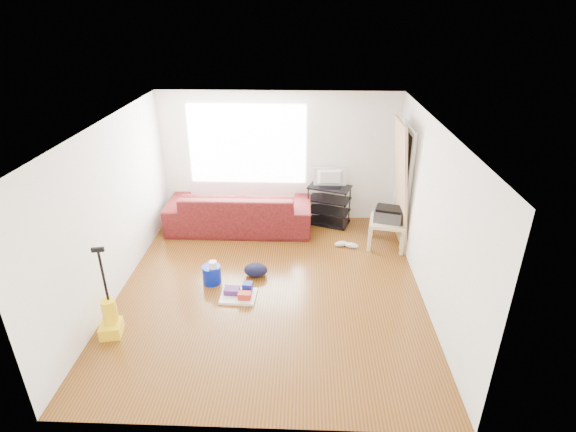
{
  "coord_description": "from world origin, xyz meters",
  "views": [
    {
      "loc": [
        0.48,
        -5.68,
        3.94
      ],
      "look_at": [
        0.24,
        0.6,
        0.92
      ],
      "focal_mm": 28.0,
      "sensor_mm": 36.0,
      "label": 1
    }
  ],
  "objects_px": {
    "bucket": "(212,282)",
    "tv_stand": "(329,205)",
    "cleaning_tray": "(240,294)",
    "sofa": "(240,228)",
    "vacuum": "(110,318)",
    "backpack": "(256,275)",
    "side_table": "(387,224)"
  },
  "relations": [
    {
      "from": "side_table",
      "to": "bucket",
      "type": "xyz_separation_m",
      "value": [
        -2.87,
        -1.28,
        -0.42
      ]
    },
    {
      "from": "tv_stand",
      "to": "vacuum",
      "type": "bearing_deg",
      "value": -112.22
    },
    {
      "from": "sofa",
      "to": "cleaning_tray",
      "type": "distance_m",
      "value": 2.23
    },
    {
      "from": "tv_stand",
      "to": "cleaning_tray",
      "type": "bearing_deg",
      "value": -100.14
    },
    {
      "from": "sofa",
      "to": "bucket",
      "type": "height_order",
      "value": "sofa"
    },
    {
      "from": "backpack",
      "to": "cleaning_tray",
      "type": "bearing_deg",
      "value": -106.13
    },
    {
      "from": "cleaning_tray",
      "to": "vacuum",
      "type": "distance_m",
      "value": 1.79
    },
    {
      "from": "backpack",
      "to": "vacuum",
      "type": "distance_m",
      "value": 2.27
    },
    {
      "from": "side_table",
      "to": "vacuum",
      "type": "height_order",
      "value": "vacuum"
    },
    {
      "from": "side_table",
      "to": "cleaning_tray",
      "type": "xyz_separation_m",
      "value": [
        -2.39,
        -1.64,
        -0.36
      ]
    },
    {
      "from": "cleaning_tray",
      "to": "vacuum",
      "type": "height_order",
      "value": "vacuum"
    },
    {
      "from": "tv_stand",
      "to": "bucket",
      "type": "xyz_separation_m",
      "value": [
        -1.88,
        -2.11,
        -0.4
      ]
    },
    {
      "from": "sofa",
      "to": "backpack",
      "type": "xyz_separation_m",
      "value": [
        0.47,
        -1.62,
        0.0
      ]
    },
    {
      "from": "side_table",
      "to": "backpack",
      "type": "xyz_separation_m",
      "value": [
        -2.21,
        -1.06,
        -0.42
      ]
    },
    {
      "from": "tv_stand",
      "to": "bucket",
      "type": "distance_m",
      "value": 2.86
    },
    {
      "from": "bucket",
      "to": "cleaning_tray",
      "type": "height_order",
      "value": "cleaning_tray"
    },
    {
      "from": "backpack",
      "to": "vacuum",
      "type": "height_order",
      "value": "vacuum"
    },
    {
      "from": "backpack",
      "to": "tv_stand",
      "type": "bearing_deg",
      "value": 58.19
    },
    {
      "from": "bucket",
      "to": "cleaning_tray",
      "type": "distance_m",
      "value": 0.6
    },
    {
      "from": "backpack",
      "to": "sofa",
      "type": "bearing_deg",
      "value": 107.2
    },
    {
      "from": "side_table",
      "to": "cleaning_tray",
      "type": "relative_size",
      "value": 1.34
    },
    {
      "from": "backpack",
      "to": "vacuum",
      "type": "xyz_separation_m",
      "value": [
        -1.74,
        -1.44,
        0.23
      ]
    },
    {
      "from": "sofa",
      "to": "backpack",
      "type": "relative_size",
      "value": 7.25
    },
    {
      "from": "tv_stand",
      "to": "bucket",
      "type": "bearing_deg",
      "value": -112.24
    },
    {
      "from": "sofa",
      "to": "side_table",
      "type": "height_order",
      "value": "side_table"
    },
    {
      "from": "sofa",
      "to": "tv_stand",
      "type": "distance_m",
      "value": 1.76
    },
    {
      "from": "sofa",
      "to": "cleaning_tray",
      "type": "relative_size",
      "value": 5.08
    },
    {
      "from": "bucket",
      "to": "tv_stand",
      "type": "bearing_deg",
      "value": 48.28
    },
    {
      "from": "bucket",
      "to": "vacuum",
      "type": "bearing_deg",
      "value": -131.68
    },
    {
      "from": "sofa",
      "to": "backpack",
      "type": "bearing_deg",
      "value": 106.08
    },
    {
      "from": "sofa",
      "to": "vacuum",
      "type": "distance_m",
      "value": 3.32
    },
    {
      "from": "cleaning_tray",
      "to": "tv_stand",
      "type": "bearing_deg",
      "value": 60.38
    }
  ]
}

